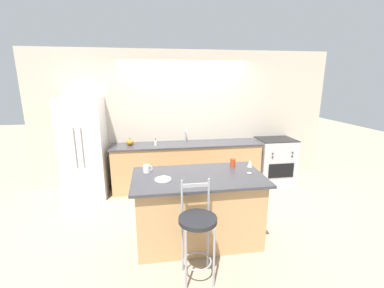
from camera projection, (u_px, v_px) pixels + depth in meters
name	position (u px, v px, depth m)	size (l,w,h in m)	color
ground_plane	(190.00, 194.00, 4.94)	(18.00, 18.00, 0.00)	tan
wall_back	(185.00, 119.00, 5.25)	(6.00, 0.07, 2.70)	beige
back_counter	(187.00, 165.00, 5.17)	(2.92, 0.65, 0.91)	tan
sink_faucet	(186.00, 134.00, 5.21)	(0.02, 0.13, 0.22)	#ADAFB5
kitchen_island	(198.00, 208.00, 3.43)	(1.70, 0.94, 0.92)	tan
refrigerator	(85.00, 148.00, 4.70)	(0.72, 0.74, 1.83)	white
oven_range	(274.00, 160.00, 5.43)	(0.75, 0.63, 0.94)	#B7B7BC
bar_stool_near	(198.00, 229.00, 2.70)	(0.40, 0.40, 1.11)	#99999E
dinner_plate	(163.00, 179.00, 3.18)	(0.21, 0.21, 0.02)	white
wine_glass	(250.00, 164.00, 3.40)	(0.07, 0.07, 0.18)	white
coffee_mug	(147.00, 169.00, 3.43)	(0.13, 0.09, 0.10)	white
tumbler_cup	(233.00, 163.00, 3.65)	(0.07, 0.07, 0.12)	red
pumpkin_decoration	(130.00, 142.00, 4.90)	(0.15, 0.15, 0.14)	orange
soap_bottle	(156.00, 143.00, 4.88)	(0.05, 0.05, 0.13)	silver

